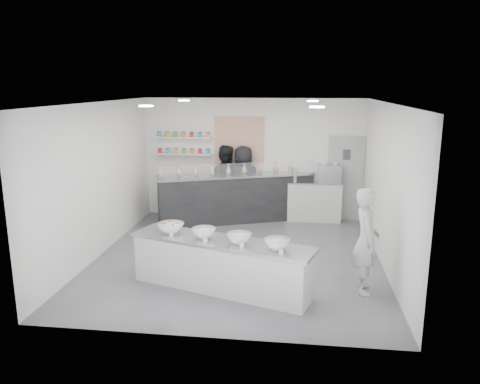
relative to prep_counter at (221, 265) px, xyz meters
name	(u,v)px	position (x,y,z in m)	size (l,w,h in m)	color
floor	(238,258)	(0.08, 1.45, -0.42)	(6.00, 6.00, 0.00)	#515156
ceiling	(238,103)	(0.08, 1.45, 2.58)	(6.00, 6.00, 0.00)	white
back_wall	(253,159)	(0.08, 4.45, 1.08)	(5.50, 5.50, 0.00)	white
left_wall	(99,179)	(-2.67, 1.45, 1.08)	(6.00, 6.00, 0.00)	white
right_wall	(387,187)	(2.83, 1.45, 1.08)	(6.00, 6.00, 0.00)	white
back_door	(345,179)	(2.38, 4.42, 0.63)	(0.88, 0.04, 2.10)	#9A9A97
pattern_panel	(239,141)	(-0.27, 4.43, 1.53)	(1.25, 0.03, 1.20)	#B64B20
jar_shelf_lower	(184,154)	(-1.67, 4.35, 1.18)	(1.45, 0.22, 0.04)	silver
jar_shelf_upper	(184,137)	(-1.67, 4.35, 1.60)	(1.45, 0.22, 0.04)	silver
preserve_jars	(184,143)	(-1.67, 4.33, 1.46)	(1.45, 0.10, 0.56)	#EF0539
downlight_0	(146,106)	(-1.32, 0.45, 2.56)	(0.24, 0.24, 0.02)	white
downlight_1	(317,107)	(1.48, 0.45, 2.56)	(0.24, 0.24, 0.02)	white
downlight_2	(184,101)	(-1.32, 3.05, 2.56)	(0.24, 0.24, 0.02)	white
downlight_3	(313,101)	(1.48, 3.05, 2.56)	(0.24, 0.24, 0.02)	white
prep_counter	(221,265)	(0.00, 0.00, 0.00)	(3.11, 0.71, 0.85)	silver
back_bar	(236,198)	(-0.28, 3.95, 0.17)	(3.85, 0.71, 1.19)	black
sneeze_guard	(240,170)	(-0.15, 3.64, 0.93)	(3.80, 0.02, 0.33)	white
espresso_ledge	(314,201)	(1.63, 4.23, 0.07)	(1.33, 0.42, 0.99)	silver
espresso_machine	(330,174)	(1.98, 4.23, 0.77)	(0.54, 0.38, 0.42)	#93969E
cup_stacks	(293,175)	(1.08, 4.23, 0.73)	(0.24, 0.24, 0.33)	tan
prep_bowls	(221,236)	(0.00, 0.00, 0.51)	(2.36, 0.51, 0.16)	white
label_cards	(226,249)	(0.16, -0.50, 0.46)	(2.01, 0.04, 0.07)	white
cookie_bags	(236,169)	(-0.28, 3.95, 0.90)	(3.73, 0.13, 0.25)	#FF80E3
woman_prep	(366,241)	(2.33, 0.21, 0.45)	(0.64, 0.42, 1.74)	#BAB9B5
staff_left	(225,182)	(-0.61, 4.20, 0.51)	(0.91, 0.71, 1.86)	black
staff_right	(243,183)	(-0.13, 4.20, 0.50)	(0.91, 0.59, 1.86)	black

